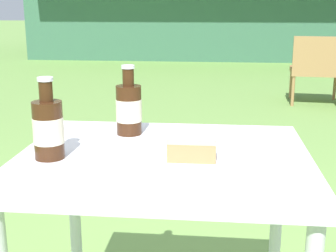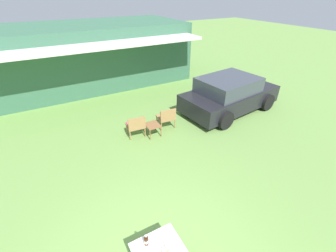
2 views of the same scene
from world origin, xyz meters
name	(u,v)px [view 1 (image 1 of 2)]	position (x,y,z in m)	size (l,w,h in m)	color
wicker_chair_cushioned	(317,66)	(1.28, 4.22, 0.43)	(0.62, 0.58, 0.78)	#9E7547
patio_table	(164,181)	(0.00, 0.00, 0.64)	(0.79, 0.65, 0.73)	silver
cake_on_plate	(188,153)	(0.07, -0.08, 0.75)	(0.20, 0.20, 0.07)	white
cola_bottle_near	(129,108)	(-0.13, 0.18, 0.81)	(0.08, 0.08, 0.22)	#381E0F
cola_bottle_far	(48,128)	(-0.30, -0.07, 0.81)	(0.08, 0.08, 0.22)	#381E0F
fork	(165,162)	(0.01, -0.09, 0.73)	(0.18, 0.03, 0.01)	silver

